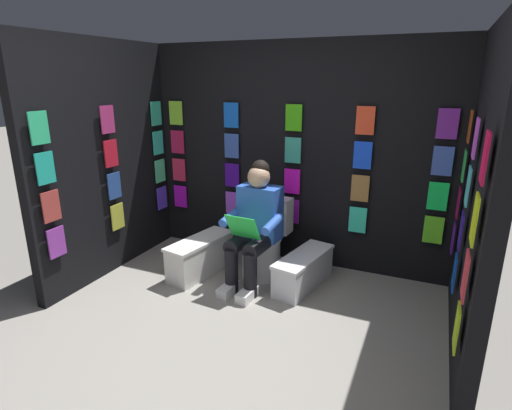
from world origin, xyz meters
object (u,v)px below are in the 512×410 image
(person_reading, at_px, (254,224))
(comic_longbox_near, at_px, (303,270))
(toilet, at_px, (265,243))
(comic_longbox_far, at_px, (201,256))

(person_reading, relative_size, comic_longbox_near, 1.46)
(toilet, xyz_separation_m, comic_longbox_far, (0.59, 0.27, -0.14))
(toilet, distance_m, comic_longbox_near, 0.49)
(toilet, relative_size, person_reading, 0.65)
(comic_longbox_near, bearing_deg, comic_longbox_far, 19.67)
(comic_longbox_far, bearing_deg, comic_longbox_near, -160.91)
(person_reading, bearing_deg, comic_longbox_near, -161.96)
(comic_longbox_far, bearing_deg, person_reading, -165.20)
(toilet, bearing_deg, comic_longbox_near, 170.10)
(toilet, xyz_separation_m, comic_longbox_near, (-0.45, 0.11, -0.16))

